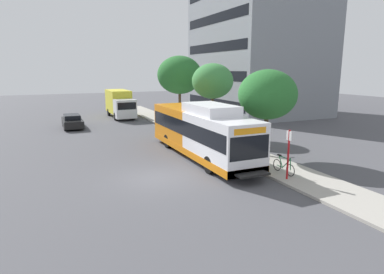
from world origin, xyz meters
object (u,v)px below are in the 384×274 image
Objects in this scene: bus_stop_sign_pole at (288,151)px; street_tree_far_block at (180,75)px; box_truck_background at (120,103)px; bicycle_parked at (284,166)px; transit_bus at (201,132)px; parked_car_far_lane at (72,121)px; street_tree_near_stop at (267,95)px; street_tree_mid_block at (213,81)px.

street_tree_far_block reaches higher than bus_stop_sign_pole.
bus_stop_sign_pole is 0.37× the size of box_truck_background.
bicycle_parked is at bearing -95.00° from street_tree_far_block.
transit_bus is 16.73m from parked_car_far_lane.
street_tree_near_stop is 0.92× the size of street_tree_mid_block.
transit_bus is 6.15m from bicycle_parked.
transit_bus is 7.58m from street_tree_mid_block.
parked_car_far_lane is (-9.26, 20.78, 0.10)m from bicycle_parked.
box_truck_background reaches higher than bus_stop_sign_pole.
bicycle_parked is at bearing -82.77° from box_truck_background.
street_tree_mid_block is 0.87× the size of box_truck_background.
street_tree_far_block is (4.05, 13.53, 3.45)m from transit_bus.
street_tree_mid_block is at bearing -41.37° from parked_car_far_lane.
street_tree_mid_block reaches higher than parked_car_far_lane.
bus_stop_sign_pole is 0.46× the size of street_tree_near_stop.
street_tree_far_block is at bearing 85.00° from bicycle_parked.
street_tree_near_stop is 0.80× the size of street_tree_far_block.
street_tree_near_stop is at bearing -90.79° from street_tree_far_block.
street_tree_near_stop is (1.46, 3.64, 3.59)m from bicycle_parked.
parked_car_far_lane is at bearing 138.63° from street_tree_mid_block.
street_tree_mid_block is (3.89, 5.74, 3.05)m from transit_bus.
bus_stop_sign_pole is at bearing -67.80° from parked_car_far_lane.
transit_bus is 2.18× the size of street_tree_near_stop.
street_tree_far_block is at bearing 73.33° from transit_bus.
bus_stop_sign_pole is 1.43m from bicycle_parked.
bicycle_parked is 19.70m from street_tree_far_block.
transit_bus is 4.94m from street_tree_near_stop.
bus_stop_sign_pole reaches higher than parked_car_far_lane.
street_tree_mid_block is 15.84m from box_truck_background.
transit_bus is 2.72× the size of parked_car_far_lane.
street_tree_far_block reaches higher than street_tree_near_stop.
bicycle_parked is at bearing 61.15° from bus_stop_sign_pole.
street_tree_far_block is 1.56× the size of parked_car_far_lane.
transit_bus is 1.74× the size of street_tree_far_block.
box_truck_background is at bearing 97.23° from bicycle_parked.
transit_bus is at bearing -106.67° from street_tree_far_block.
bus_stop_sign_pole is 23.34m from parked_car_far_lane.
street_tree_near_stop is 20.51m from parked_car_far_lane.
transit_bus reaches higher than bus_stop_sign_pole.
street_tree_mid_block reaches higher than bus_stop_sign_pole.
bicycle_parked is 26.32m from box_truck_background.
street_tree_near_stop reaches higher than box_truck_background.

